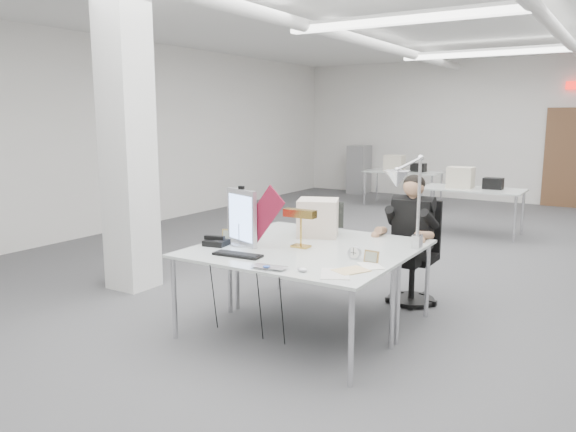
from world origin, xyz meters
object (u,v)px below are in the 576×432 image
monitor (242,217)px  desk_phone (216,243)px  office_chair (413,254)px  beige_monitor (318,218)px  seated_person (413,218)px  laptop (266,269)px  bankers_lamp (301,227)px  architect_lamp (409,200)px  desk_main (281,259)px

monitor → desk_phone: 0.33m
office_chair → monitor: bearing=-131.3°
monitor → beige_monitor: 0.83m
seated_person → desk_phone: size_ratio=4.45×
laptop → bankers_lamp: bearing=93.9°
laptop → bankers_lamp: (-0.17, 0.80, 0.17)m
bankers_lamp → beige_monitor: size_ratio=0.95×
architect_lamp → beige_monitor: bearing=148.9°
beige_monitor → seated_person: bearing=18.1°
architect_lamp → office_chair: bearing=89.5°
laptop → seated_person: bearing=69.1°
desk_main → architect_lamp: size_ratio=1.93×
seated_person → architect_lamp: bearing=-76.1°
desk_main → desk_phone: (-0.74, 0.07, 0.04)m
architect_lamp → monitor: bearing=-178.1°
monitor → laptop: size_ratio=1.82×
bankers_lamp → architect_lamp: (0.90, 0.26, 0.28)m
laptop → beige_monitor: 1.35m
laptop → desk_phone: desk_phone is taller
seated_person → architect_lamp: size_ratio=0.96×
bankers_lamp → office_chair: bearing=62.1°
desk_main → seated_person: bearing=69.9°
seated_person → office_chair: bearing=86.9°
office_chair → bankers_lamp: size_ratio=2.89×
desk_main → architect_lamp: architect_lamp is taller
laptop → architect_lamp: 1.36m
desk_main → seated_person: (0.57, 1.57, 0.16)m
desk_main → monitor: 0.64m
office_chair → monitor: size_ratio=2.04×
monitor → bankers_lamp: 0.54m
laptop → bankers_lamp: size_ratio=0.78×
bankers_lamp → desk_main: bearing=-84.3°
desk_main → architect_lamp: 1.18m
desk_main → office_chair: size_ratio=1.72×
seated_person → monitor: seated_person is taller
desk_main → beige_monitor: bearing=99.7°
seated_person → architect_lamp: 1.00m
office_chair → monitor: 1.87m
office_chair → desk_phone: 2.05m
desk_main → monitor: (-0.54, 0.20, 0.27)m
architect_lamp → bankers_lamp: bearing=179.4°
desk_phone → beige_monitor: beige_monitor is taller
monitor → beige_monitor: monitor is taller
beige_monitor → architect_lamp: size_ratio=0.41×
monitor → architect_lamp: (1.39, 0.47, 0.21)m
beige_monitor → architect_lamp: (1.01, -0.26, 0.29)m
seated_person → desk_main: bearing=-113.2°
desk_phone → architect_lamp: bearing=10.0°
beige_monitor → architect_lamp: 1.08m
desk_main → bankers_lamp: bearing=96.5°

